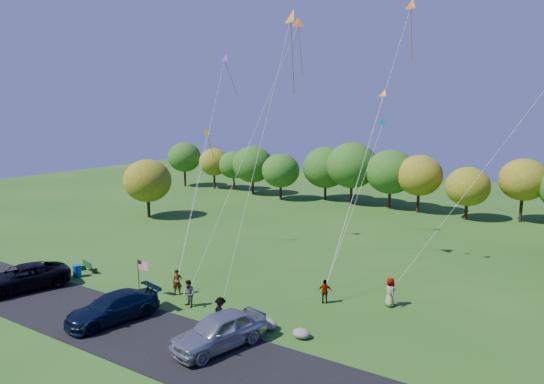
# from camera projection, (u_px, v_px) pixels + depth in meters

# --- Properties ---
(ground) EXTENTS (140.00, 140.00, 0.00)m
(ground) POSITION_uv_depth(u_px,v_px,m) (183.00, 308.00, 31.19)
(ground) COLOR #225017
(ground) RESTS_ON ground
(asphalt_lane) EXTENTS (44.00, 6.00, 0.06)m
(asphalt_lane) POSITION_uv_depth(u_px,v_px,m) (135.00, 332.00, 27.85)
(asphalt_lane) COLOR black
(asphalt_lane) RESTS_ON ground
(treeline) EXTENTS (76.31, 27.91, 8.39)m
(treeline) POSITION_uv_depth(u_px,v_px,m) (370.00, 173.00, 61.55)
(treeline) COLOR #351E13
(treeline) RESTS_ON ground
(minivan_dark) EXTENTS (4.70, 6.82, 1.73)m
(minivan_dark) POSITION_uv_depth(u_px,v_px,m) (22.00, 278.00, 34.22)
(minivan_dark) COLOR black
(minivan_dark) RESTS_ON asphalt_lane
(minivan_navy) EXTENTS (3.54, 6.05, 1.65)m
(minivan_navy) POSITION_uv_depth(u_px,v_px,m) (113.00, 308.00, 29.12)
(minivan_navy) COLOR black
(minivan_navy) RESTS_ON asphalt_lane
(minivan_silver) EXTENTS (3.59, 5.92, 1.89)m
(minivan_silver) POSITION_uv_depth(u_px,v_px,m) (219.00, 330.00, 25.83)
(minivan_silver) COLOR #A0A3AA
(minivan_silver) RESTS_ON asphalt_lane
(flyer_a) EXTENTS (0.76, 0.77, 1.78)m
(flyer_a) POSITION_uv_depth(u_px,v_px,m) (177.00, 282.00, 33.37)
(flyer_a) COLOR #4C4C59
(flyer_a) RESTS_ON ground
(flyer_b) EXTENTS (1.04, 0.91, 1.79)m
(flyer_b) POSITION_uv_depth(u_px,v_px,m) (189.00, 294.00, 31.28)
(flyer_b) COLOR #4C4C59
(flyer_b) RESTS_ON ground
(flyer_c) EXTENTS (1.33, 1.04, 1.81)m
(flyer_c) POSITION_uv_depth(u_px,v_px,m) (221.00, 312.00, 28.42)
(flyer_c) COLOR #4C4C59
(flyer_c) RESTS_ON ground
(flyer_d) EXTENTS (1.02, 0.77, 1.62)m
(flyer_d) POSITION_uv_depth(u_px,v_px,m) (325.00, 292.00, 31.92)
(flyer_d) COLOR #4C4C59
(flyer_d) RESTS_ON ground
(flyer_e) EXTENTS (1.08, 1.11, 1.92)m
(flyer_e) POSITION_uv_depth(u_px,v_px,m) (390.00, 292.00, 31.40)
(flyer_e) COLOR #4C4C59
(flyer_e) RESTS_ON ground
(park_bench) EXTENTS (1.59, 0.65, 0.89)m
(park_bench) POSITION_uv_depth(u_px,v_px,m) (88.00, 266.00, 38.15)
(park_bench) COLOR #153A19
(park_bench) RESTS_ON ground
(trash_barrel) EXTENTS (0.62, 0.62, 0.93)m
(trash_barrel) POSITION_uv_depth(u_px,v_px,m) (77.00, 271.00, 37.07)
(trash_barrel) COLOR #0B3FA5
(trash_barrel) RESTS_ON ground
(flag_assembly) EXTENTS (0.97, 0.63, 2.62)m
(flag_assembly) POSITION_uv_depth(u_px,v_px,m) (141.00, 269.00, 32.82)
(flag_assembly) COLOR black
(flag_assembly) RESTS_ON ground
(boulder_near) EXTENTS (1.25, 0.98, 0.63)m
(boulder_near) POSITION_uv_depth(u_px,v_px,m) (267.00, 324.00, 28.21)
(boulder_near) COLOR gray
(boulder_near) RESTS_ON ground
(boulder_far) EXTENTS (1.02, 0.85, 0.53)m
(boulder_far) POSITION_uv_depth(u_px,v_px,m) (301.00, 333.00, 27.11)
(boulder_far) COLOR gray
(boulder_far) RESTS_ON ground
(kites_aloft) EXTENTS (26.95, 7.99, 10.49)m
(kites_aloft) POSITION_uv_depth(u_px,v_px,m) (313.00, 38.00, 37.97)
(kites_aloft) COLOR orange
(kites_aloft) RESTS_ON ground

